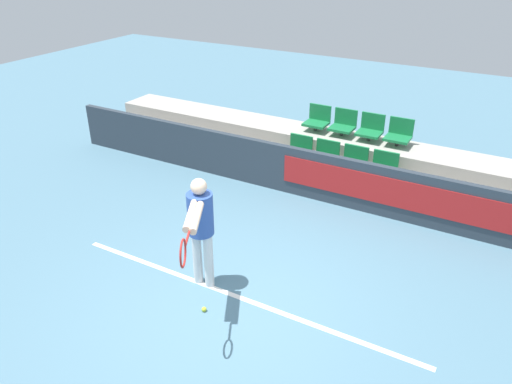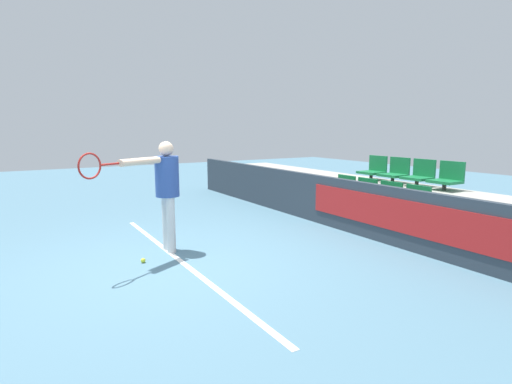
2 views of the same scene
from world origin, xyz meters
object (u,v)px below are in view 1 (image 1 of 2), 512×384
at_px(stadium_chair_1, 325,156).
at_px(stadium_chair_0, 298,151).
at_px(stadium_chair_4, 317,120).
at_px(stadium_chair_5, 343,124).
at_px(stadium_chair_2, 353,162).
at_px(stadium_chair_6, 370,129).
at_px(stadium_chair_3, 383,168).
at_px(tennis_player, 200,223).
at_px(tennis_ball, 204,309).
at_px(stadium_chair_7, 399,134).

bearing_deg(stadium_chair_1, stadium_chair_0, 180.00).
relative_size(stadium_chair_1, stadium_chair_4, 1.00).
height_order(stadium_chair_1, stadium_chair_5, stadium_chair_5).
xyz_separation_m(stadium_chair_2, stadium_chair_6, (0.00, 0.91, 0.37)).
relative_size(stadium_chair_0, stadium_chair_1, 1.00).
relative_size(stadium_chair_3, stadium_chair_4, 1.00).
bearing_deg(stadium_chair_0, stadium_chair_5, 57.81).
distance_m(stadium_chair_5, tennis_player, 4.79).
height_order(stadium_chair_1, tennis_ball, stadium_chair_1).
distance_m(stadium_chair_4, tennis_ball, 5.34).
bearing_deg(tennis_ball, stadium_chair_4, 97.15).
distance_m(stadium_chair_6, stadium_chair_7, 0.57).
xyz_separation_m(stadium_chair_3, stadium_chair_5, (-1.15, 0.91, 0.37)).
xyz_separation_m(stadium_chair_1, stadium_chair_7, (1.15, 0.91, 0.37)).
bearing_deg(stadium_chair_2, stadium_chair_1, 180.00).
bearing_deg(stadium_chair_5, stadium_chair_4, 180.00).
bearing_deg(stadium_chair_6, tennis_player, -99.48).
relative_size(stadium_chair_1, stadium_chair_6, 1.00).
xyz_separation_m(stadium_chair_2, stadium_chair_5, (-0.57, 0.91, 0.37)).
bearing_deg(stadium_chair_1, stadium_chair_4, 122.19).
bearing_deg(tennis_ball, stadium_chair_0, 98.64).
xyz_separation_m(stadium_chair_3, tennis_player, (-1.37, -3.87, 0.44)).
relative_size(stadium_chair_5, stadium_chair_6, 1.00).
xyz_separation_m(stadium_chair_0, stadium_chair_5, (0.57, 0.91, 0.37)).
height_order(stadium_chair_2, stadium_chair_6, stadium_chair_6).
xyz_separation_m(stadium_chair_7, tennis_player, (-1.37, -4.78, 0.07)).
relative_size(stadium_chair_0, stadium_chair_7, 1.00).
bearing_deg(stadium_chair_2, stadium_chair_4, 141.54).
relative_size(stadium_chair_4, tennis_ball, 7.78).
distance_m(stadium_chair_0, stadium_chair_6, 1.51).
height_order(stadium_chair_0, stadium_chair_4, stadium_chair_4).
bearing_deg(stadium_chair_7, stadium_chair_2, -122.19).
relative_size(stadium_chair_1, stadium_chair_7, 1.00).
bearing_deg(stadium_chair_1, tennis_ball, -88.92).
bearing_deg(stadium_chair_4, tennis_player, -85.83).
distance_m(stadium_chair_1, stadium_chair_2, 0.57).
bearing_deg(stadium_chair_2, stadium_chair_5, 122.19).
xyz_separation_m(stadium_chair_0, stadium_chair_6, (1.15, 0.91, 0.37)).
height_order(stadium_chair_2, stadium_chair_5, stadium_chair_5).
relative_size(tennis_player, tennis_ball, 25.08).
xyz_separation_m(stadium_chair_4, stadium_chair_7, (1.72, 0.00, 0.00)).
distance_m(stadium_chair_4, stadium_chair_5, 0.57).
bearing_deg(stadium_chair_1, stadium_chair_2, 0.00).
bearing_deg(tennis_player, tennis_ball, -82.18).
bearing_deg(stadium_chair_6, stadium_chair_3, -57.81).
xyz_separation_m(stadium_chair_1, stadium_chair_3, (1.15, 0.00, 0.00)).
distance_m(stadium_chair_2, tennis_ball, 4.37).
distance_m(stadium_chair_3, stadium_chair_4, 1.98).
bearing_deg(stadium_chair_7, stadium_chair_1, -141.54).
relative_size(stadium_chair_3, stadium_chair_6, 1.00).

